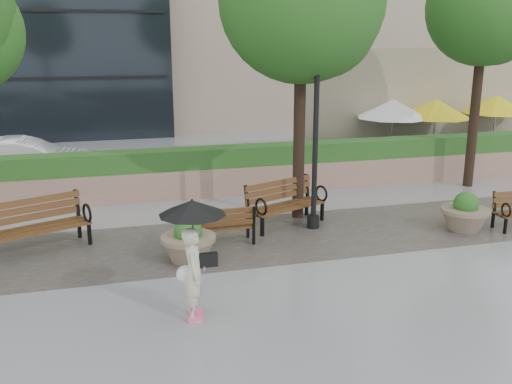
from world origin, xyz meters
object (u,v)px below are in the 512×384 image
object	(u,v)px
bench_1	(39,236)
bench_2	(217,234)
pedestrian	(193,248)
lamppost	(315,155)
planter_left	(188,244)
bench_3	(286,213)
planter_right	(465,215)
car_right	(25,161)

from	to	relation	value
bench_1	bench_2	size ratio (longest dim) A/B	1.34
bench_1	pedestrian	world-z (taller)	pedestrian
bench_1	lamppost	world-z (taller)	lamppost
bench_2	planter_left	size ratio (longest dim) A/B	1.49
bench_1	planter_left	bearing A→B (deg)	-48.19
bench_3	bench_1	bearing A→B (deg)	160.23
planter_right	lamppost	world-z (taller)	lamppost
planter_left	car_right	distance (m)	8.57
bench_1	bench_2	distance (m)	3.69
bench_1	planter_left	xyz separation A→B (m)	(2.91, -1.37, 0.03)
bench_3	planter_left	bearing A→B (deg)	-169.98
bench_2	pedestrian	distance (m)	3.40
bench_1	pedestrian	bearing A→B (deg)	-77.77
bench_2	planter_right	xyz separation A→B (m)	(5.70, -0.56, 0.10)
planter_right	car_right	xyz separation A→B (m)	(-10.23, 7.49, 0.33)
bench_2	pedestrian	bearing A→B (deg)	70.46
planter_right	pedestrian	xyz separation A→B (m)	(-6.69, -2.56, 0.81)
bench_2	bench_3	size ratio (longest dim) A/B	0.78
bench_2	bench_1	bearing A→B (deg)	-11.53
bench_3	bench_2	bearing A→B (deg)	-176.79
bench_1	lamppost	bearing A→B (deg)	-23.84
bench_3	lamppost	size ratio (longest dim) A/B	0.53
bench_2	pedestrian	size ratio (longest dim) A/B	0.85
planter_right	lamppost	size ratio (longest dim) A/B	0.28
planter_right	car_right	distance (m)	12.68
bench_2	pedestrian	xyz separation A→B (m)	(-1.00, -3.12, 0.91)
bench_1	planter_right	size ratio (longest dim) A/B	1.98
bench_2	planter_right	distance (m)	5.73
car_right	pedestrian	bearing A→B (deg)	-157.13
lamppost	car_right	world-z (taller)	lamppost
planter_left	bench_1	bearing A→B (deg)	154.77
bench_2	lamppost	xyz separation A→B (m)	(2.40, 0.53, 1.49)
lamppost	pedestrian	size ratio (longest dim) A/B	2.07
bench_3	pedestrian	distance (m)	4.99
bench_1	lamppost	size ratio (longest dim) A/B	0.55
lamppost	car_right	xyz separation A→B (m)	(-6.93, 6.40, -1.05)
bench_2	pedestrian	world-z (taller)	pedestrian
planter_left	planter_right	size ratio (longest dim) A/B	0.99
planter_left	pedestrian	world-z (taller)	pedestrian
car_right	planter_left	bearing A→B (deg)	-150.15
planter_left	lamppost	size ratio (longest dim) A/B	0.28
car_right	pedestrian	size ratio (longest dim) A/B	2.19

